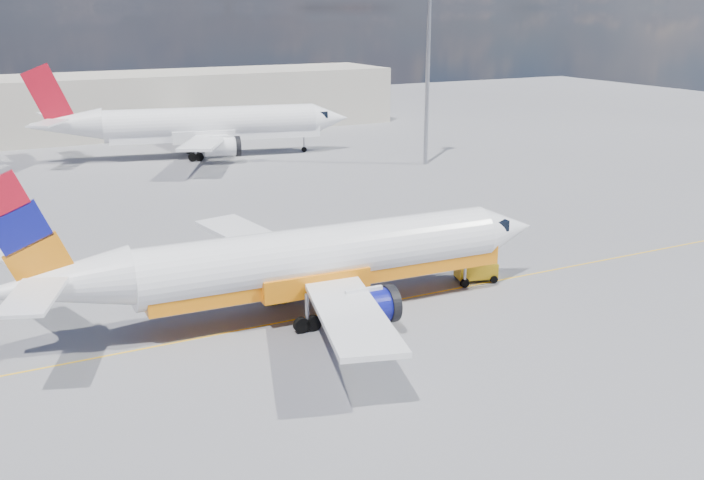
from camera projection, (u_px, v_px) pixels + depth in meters
name	position (u px, v px, depth m)	size (l,w,h in m)	color
ground	(384.00, 325.00, 42.46)	(240.00, 240.00, 0.00)	slate
taxi_line	(358.00, 307.00, 45.00)	(70.00, 0.15, 0.01)	yellow
terminal_main	(144.00, 103.00, 107.27)	(70.00, 14.00, 8.00)	beige
main_jet	(306.00, 260.00, 43.07)	(31.56, 24.94, 9.56)	white
second_jet	(202.00, 125.00, 89.43)	(36.20, 27.90, 10.92)	white
gse_tug	(475.00, 268.00, 49.17)	(2.74, 2.09, 1.77)	black
floodlight_mast	(428.00, 47.00, 82.63)	(1.52, 1.52, 20.87)	#96969E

